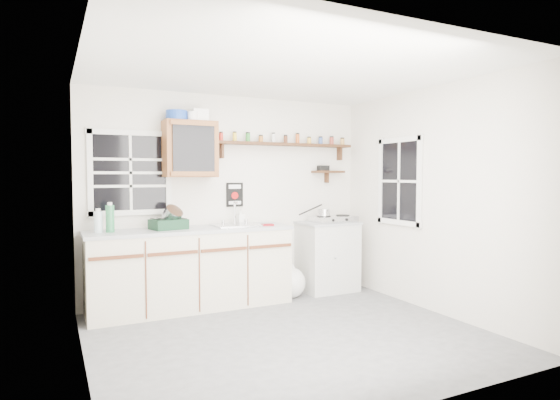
{
  "coord_description": "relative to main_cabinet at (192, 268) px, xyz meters",
  "views": [
    {
      "loc": [
        -2.02,
        -3.89,
        1.52
      ],
      "look_at": [
        0.17,
        0.55,
        1.26
      ],
      "focal_mm": 30.0,
      "sensor_mm": 36.0,
      "label": 1
    }
  ],
  "objects": [
    {
      "name": "saucepan",
      "position": [
        1.76,
        0.01,
        0.57
      ],
      "size": [
        0.36,
        0.27,
        0.17
      ],
      "rotation": [
        0.0,
        0.0,
        -0.71
      ],
      "color": "silver",
      "rests_on": "hotplate"
    },
    {
      "name": "sink",
      "position": [
        0.54,
        0.01,
        0.47
      ],
      "size": [
        0.52,
        0.44,
        0.29
      ],
      "color": "silver",
      "rests_on": "main_cabinet"
    },
    {
      "name": "rag",
      "position": [
        0.89,
        -0.13,
        0.47
      ],
      "size": [
        0.16,
        0.14,
        0.02
      ],
      "primitive_type": "cube",
      "rotation": [
        0.0,
        0.0,
        -0.21
      ],
      "color": "maroon",
      "rests_on": "main_cabinet"
    },
    {
      "name": "main_cabinet",
      "position": [
        0.0,
        0.0,
        0.0
      ],
      "size": [
        2.31,
        0.63,
        0.92
      ],
      "color": "beige",
      "rests_on": "floor"
    },
    {
      "name": "hotplate",
      "position": [
        1.91,
        0.01,
        0.49
      ],
      "size": [
        0.6,
        0.33,
        0.09
      ],
      "rotation": [
        0.0,
        0.0,
        0.03
      ],
      "color": "silver",
      "rests_on": "right_cabinet"
    },
    {
      "name": "window_back",
      "position": [
        -0.62,
        0.29,
        1.09
      ],
      "size": [
        0.93,
        0.03,
        0.98
      ],
      "color": "black",
      "rests_on": "wall_back"
    },
    {
      "name": "water_bottles",
      "position": [
        -0.92,
        0.02,
        0.59
      ],
      "size": [
        0.2,
        0.13,
        0.32
      ],
      "color": "silver",
      "rests_on": "main_cabinet"
    },
    {
      "name": "upper_cabinet_clutter",
      "position": [
        -0.01,
        0.14,
        1.75
      ],
      "size": [
        0.48,
        0.24,
        0.14
      ],
      "color": "#193FA4",
      "rests_on": "upper_cabinet"
    },
    {
      "name": "window_right",
      "position": [
        2.37,
        -0.75,
        0.99
      ],
      "size": [
        0.03,
        0.78,
        1.08
      ],
      "color": "black",
      "rests_on": "wall_back"
    },
    {
      "name": "right_cabinet",
      "position": [
        1.83,
        0.03,
        -0.01
      ],
      "size": [
        0.73,
        0.57,
        0.91
      ],
      "color": "#B6B6AF",
      "rests_on": "floor"
    },
    {
      "name": "soap_bottle",
      "position": [
        0.68,
        0.22,
        0.55
      ],
      "size": [
        0.1,
        0.1,
        0.19
      ],
      "primitive_type": "imported",
      "rotation": [
        0.0,
        0.0,
        0.2
      ],
      "color": "silver",
      "rests_on": "main_cabinet"
    },
    {
      "name": "dish_rack",
      "position": [
        -0.24,
        0.02,
        0.55
      ],
      "size": [
        0.42,
        0.35,
        0.28
      ],
      "rotation": [
        0.0,
        0.0,
        0.22
      ],
      "color": "#10321D",
      "rests_on": "main_cabinet"
    },
    {
      "name": "upper_cabinet",
      "position": [
        0.03,
        0.14,
        1.36
      ],
      "size": [
        0.6,
        0.32,
        0.65
      ],
      "color": "brown",
      "rests_on": "wall_back"
    },
    {
      "name": "spice_shelf",
      "position": [
        1.32,
        0.21,
        1.47
      ],
      "size": [
        1.91,
        0.18,
        0.34
      ],
      "color": "black",
      "rests_on": "wall_back"
    },
    {
      "name": "secondary_shelf",
      "position": [
        1.94,
        0.22,
        1.12
      ],
      "size": [
        0.45,
        0.16,
        0.24
      ],
      "color": "black",
      "rests_on": "wall_back"
    },
    {
      "name": "warning_sign",
      "position": [
        0.63,
        0.29,
        0.82
      ],
      "size": [
        0.22,
        0.02,
        0.3
      ],
      "color": "black",
      "rests_on": "wall_back"
    },
    {
      "name": "room",
      "position": [
        0.58,
        -1.3,
        0.79
      ],
      "size": [
        3.64,
        3.24,
        2.54
      ],
      "color": "#4F4F52",
      "rests_on": "ground"
    },
    {
      "name": "trash_bag",
      "position": [
        1.24,
        -0.1,
        -0.27
      ],
      "size": [
        0.39,
        0.35,
        0.44
      ],
      "color": "silver",
      "rests_on": "floor"
    }
  ]
}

